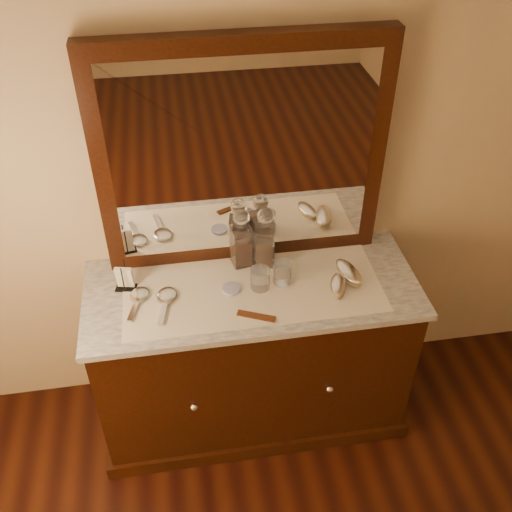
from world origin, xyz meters
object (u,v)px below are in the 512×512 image
(brush_near, at_px, (338,286))
(decanter_right, at_px, (265,242))
(comb, at_px, (256,316))
(decanter_left, at_px, (242,243))
(dresser_cabinet, at_px, (253,355))
(pin_dish, at_px, (231,289))
(brush_far, at_px, (348,273))
(mirror_frame, at_px, (242,156))
(napkin_rack, at_px, (125,279))
(hand_mirror_inner, at_px, (166,299))
(hand_mirror_outer, at_px, (139,298))

(brush_near, bearing_deg, decanter_right, 140.04)
(comb, xyz_separation_m, decanter_left, (-0.01, 0.35, 0.11))
(dresser_cabinet, distance_m, decanter_left, 0.58)
(pin_dish, height_order, brush_near, brush_near)
(brush_far, bearing_deg, mirror_frame, 148.91)
(mirror_frame, relative_size, decanter_left, 4.18)
(napkin_rack, relative_size, hand_mirror_inner, 0.58)
(dresser_cabinet, distance_m, hand_mirror_outer, 0.66)
(pin_dish, height_order, decanter_left, decanter_left)
(pin_dish, relative_size, napkin_rack, 0.59)
(decanter_left, xyz_separation_m, hand_mirror_inner, (-0.35, -0.20, -0.10))
(dresser_cabinet, height_order, decanter_left, decanter_left)
(hand_mirror_inner, bearing_deg, mirror_frame, 36.74)
(pin_dish, xyz_separation_m, hand_mirror_outer, (-0.39, 0.01, 0.00))
(hand_mirror_outer, height_order, hand_mirror_inner, hand_mirror_inner)
(mirror_frame, bearing_deg, dresser_cabinet, -90.00)
(mirror_frame, bearing_deg, brush_far, -31.09)
(pin_dish, distance_m, hand_mirror_outer, 0.39)
(dresser_cabinet, distance_m, pin_dish, 0.46)
(hand_mirror_outer, bearing_deg, mirror_frame, 27.30)
(decanter_left, height_order, decanter_right, decanter_right)
(decanter_left, bearing_deg, mirror_frame, 75.45)
(decanter_left, bearing_deg, hand_mirror_outer, -159.84)
(brush_far, distance_m, hand_mirror_outer, 0.91)
(decanter_left, bearing_deg, brush_near, -33.12)
(dresser_cabinet, bearing_deg, hand_mirror_outer, -179.49)
(decanter_right, height_order, hand_mirror_outer, decanter_right)
(dresser_cabinet, xyz_separation_m, decanter_right, (0.08, 0.15, 0.56))
(pin_dish, height_order, decanter_right, decanter_right)
(brush_far, bearing_deg, decanter_right, 154.89)
(decanter_left, height_order, hand_mirror_inner, decanter_left)
(mirror_frame, xyz_separation_m, hand_mirror_inner, (-0.37, -0.28, -0.49))
(comb, distance_m, brush_near, 0.38)
(brush_near, height_order, hand_mirror_inner, brush_near)
(brush_far, bearing_deg, hand_mirror_outer, 179.66)
(dresser_cabinet, xyz_separation_m, pin_dish, (-0.09, -0.01, 0.45))
(brush_far, bearing_deg, comb, -157.83)
(napkin_rack, relative_size, decanter_right, 0.46)
(comb, bearing_deg, pin_dish, 138.85)
(hand_mirror_outer, bearing_deg, dresser_cabinet, 0.51)
(napkin_rack, bearing_deg, hand_mirror_outer, -57.55)
(mirror_frame, distance_m, decanter_right, 0.40)
(mirror_frame, height_order, comb, mirror_frame)
(dresser_cabinet, height_order, brush_near, brush_near)
(napkin_rack, bearing_deg, pin_dish, -11.48)
(dresser_cabinet, xyz_separation_m, hand_mirror_outer, (-0.48, -0.00, 0.45))
(comb, distance_m, hand_mirror_inner, 0.39)
(brush_near, bearing_deg, comb, -163.94)
(dresser_cabinet, distance_m, brush_near, 0.59)
(mirror_frame, xyz_separation_m, brush_far, (0.42, -0.25, -0.47))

